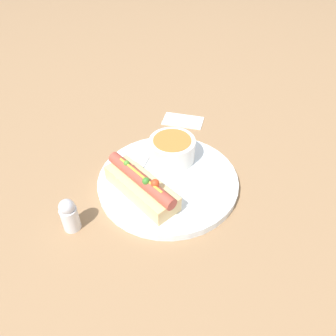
% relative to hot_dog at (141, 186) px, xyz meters
% --- Properties ---
extents(ground_plane, '(4.00, 4.00, 0.00)m').
position_rel_hot_dog_xyz_m(ground_plane, '(0.01, 0.07, -0.04)').
color(ground_plane, '#93704C').
extents(dinner_plate, '(0.30, 0.30, 0.02)m').
position_rel_hot_dog_xyz_m(dinner_plate, '(0.01, 0.07, -0.03)').
color(dinner_plate, white).
rests_on(dinner_plate, ground_plane).
extents(hot_dog, '(0.18, 0.08, 0.06)m').
position_rel_hot_dog_xyz_m(hot_dog, '(0.00, 0.00, 0.00)').
color(hot_dog, '#E5C17F').
rests_on(hot_dog, dinner_plate).
extents(soup_bowl, '(0.10, 0.10, 0.05)m').
position_rel_hot_dog_xyz_m(soup_bowl, '(-0.03, 0.12, 0.00)').
color(soup_bowl, silver).
rests_on(soup_bowl, dinner_plate).
extents(spoon, '(0.08, 0.15, 0.01)m').
position_rel_hot_dog_xyz_m(spoon, '(-0.07, 0.09, -0.02)').
color(spoon, '#B7B7BC').
rests_on(spoon, dinner_plate).
extents(napkin, '(0.12, 0.10, 0.01)m').
position_rel_hot_dog_xyz_m(napkin, '(-0.12, 0.27, -0.04)').
color(napkin, white).
rests_on(napkin, ground_plane).
extents(salt_shaker, '(0.03, 0.03, 0.07)m').
position_rel_hot_dog_xyz_m(salt_shaker, '(-0.05, -0.14, -0.00)').
color(salt_shaker, silver).
rests_on(salt_shaker, ground_plane).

